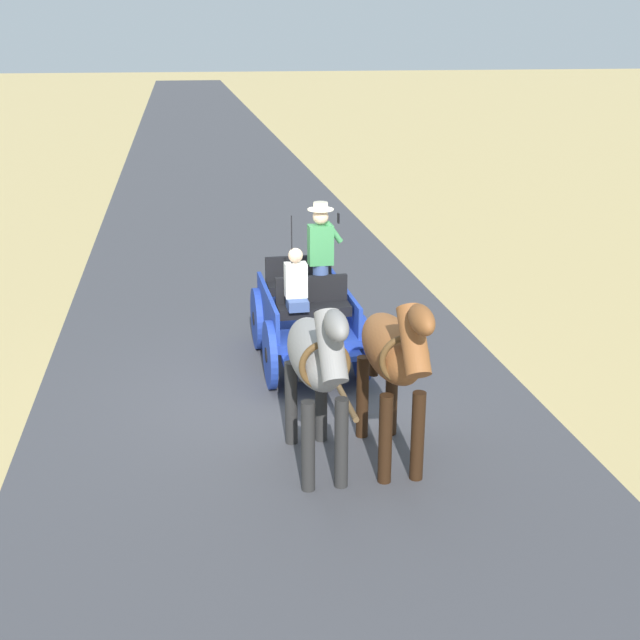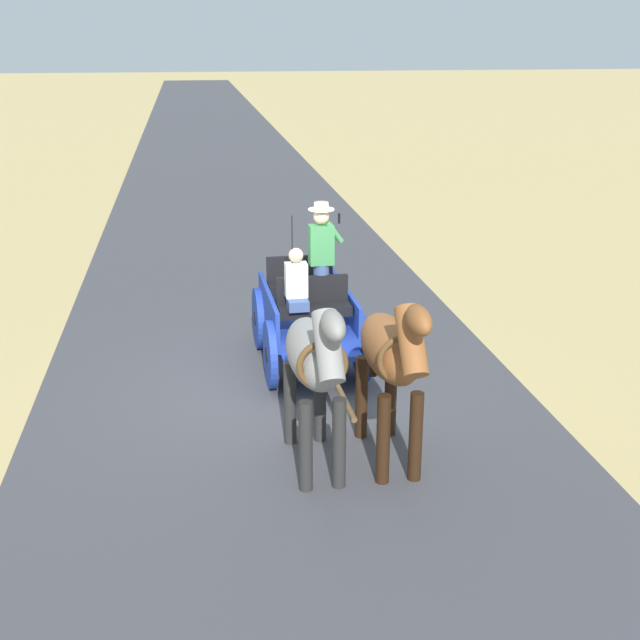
% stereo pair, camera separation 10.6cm
% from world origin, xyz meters
% --- Properties ---
extents(ground_plane, '(200.00, 200.00, 0.00)m').
position_xyz_m(ground_plane, '(0.00, 0.00, 0.00)').
color(ground_plane, tan).
extents(road_surface, '(6.72, 160.00, 0.01)m').
position_xyz_m(road_surface, '(0.00, 0.00, 0.00)').
color(road_surface, '#424247').
rests_on(road_surface, ground).
extents(horse_drawn_carriage, '(1.46, 4.51, 2.50)m').
position_xyz_m(horse_drawn_carriage, '(-0.48, -0.86, 0.82)').
color(horse_drawn_carriage, '#1E3899').
rests_on(horse_drawn_carriage, ground).
extents(horse_near_side, '(0.58, 2.13, 2.21)m').
position_xyz_m(horse_near_side, '(-0.97, 2.16, 1.32)').
color(horse_near_side, brown).
rests_on(horse_near_side, ground).
extents(horse_off_side, '(0.61, 2.13, 2.21)m').
position_xyz_m(horse_off_side, '(-0.11, 2.18, 1.32)').
color(horse_off_side, gray).
rests_on(horse_off_side, ground).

